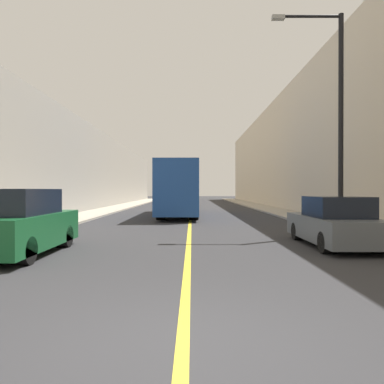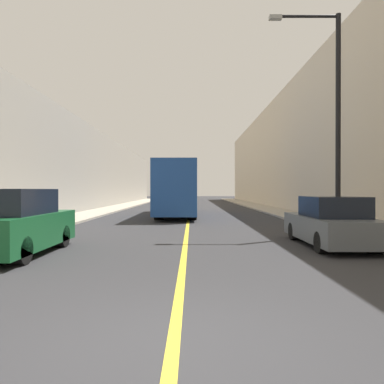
{
  "view_description": "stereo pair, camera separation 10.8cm",
  "coord_description": "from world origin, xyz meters",
  "px_view_note": "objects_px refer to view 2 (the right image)",
  "views": [
    {
      "loc": [
        0.11,
        -4.28,
        1.78
      ],
      "look_at": [
        0.11,
        18.66,
        1.65
      ],
      "focal_mm": 35.0,
      "sensor_mm": 36.0,
      "label": 1
    },
    {
      "loc": [
        0.22,
        -4.28,
        1.78
      ],
      "look_at": [
        0.11,
        18.66,
        1.65
      ],
      "focal_mm": 35.0,
      "sensor_mm": 36.0,
      "label": 2
    }
  ],
  "objects_px": {
    "bus": "(180,188)",
    "street_lamp_right": "(334,108)",
    "car_right_near": "(333,224)",
    "parked_suv_left": "(16,224)"
  },
  "relations": [
    {
      "from": "bus",
      "to": "parked_suv_left",
      "type": "distance_m",
      "value": 16.07
    },
    {
      "from": "bus",
      "to": "car_right_near",
      "type": "relative_size",
      "value": 2.56
    },
    {
      "from": "bus",
      "to": "street_lamp_right",
      "type": "xyz_separation_m",
      "value": [
        6.55,
        -10.85,
        3.15
      ]
    },
    {
      "from": "bus",
      "to": "parked_suv_left",
      "type": "bearing_deg",
      "value": -104.02
    },
    {
      "from": "street_lamp_right",
      "to": "parked_suv_left",
      "type": "bearing_deg",
      "value": -155.74
    },
    {
      "from": "car_right_near",
      "to": "street_lamp_right",
      "type": "bearing_deg",
      "value": 69.09
    },
    {
      "from": "car_right_near",
      "to": "street_lamp_right",
      "type": "xyz_separation_m",
      "value": [
        1.18,
        3.08,
        4.32
      ]
    },
    {
      "from": "bus",
      "to": "car_right_near",
      "type": "distance_m",
      "value": 14.98
    },
    {
      "from": "car_right_near",
      "to": "street_lamp_right",
      "type": "relative_size",
      "value": 0.53
    },
    {
      "from": "parked_suv_left",
      "to": "car_right_near",
      "type": "relative_size",
      "value": 0.98
    }
  ]
}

